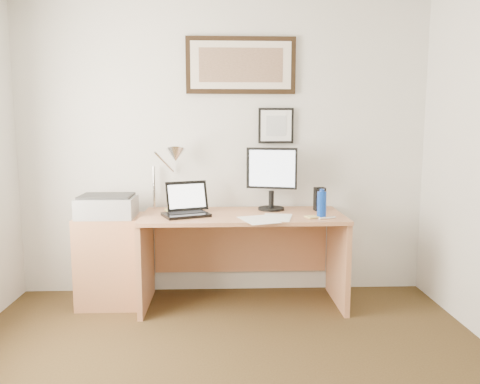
{
  "coord_description": "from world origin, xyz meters",
  "views": [
    {
      "loc": [
        -0.02,
        -2.04,
        1.44
      ],
      "look_at": [
        0.12,
        1.43,
        0.96
      ],
      "focal_mm": 35.0,
      "sensor_mm": 36.0,
      "label": 1
    }
  ],
  "objects_px": {
    "book": "(168,213)",
    "lcd_monitor": "(272,175)",
    "printer": "(107,206)",
    "side_cabinet": "(111,260)",
    "laptop": "(186,208)",
    "water_bottle": "(322,205)",
    "desk": "(242,240)"
  },
  "relations": [
    {
      "from": "book",
      "to": "lcd_monitor",
      "type": "height_order",
      "value": "lcd_monitor"
    },
    {
      "from": "side_cabinet",
      "to": "laptop",
      "type": "distance_m",
      "value": 0.77
    },
    {
      "from": "side_cabinet",
      "to": "water_bottle",
      "type": "bearing_deg",
      "value": -7.59
    },
    {
      "from": "book",
      "to": "printer",
      "type": "distance_m",
      "value": 0.49
    },
    {
      "from": "laptop",
      "to": "printer",
      "type": "height_order",
      "value": "laptop"
    },
    {
      "from": "lcd_monitor",
      "to": "printer",
      "type": "xyz_separation_m",
      "value": [
        -1.32,
        -0.16,
        -0.22
      ]
    },
    {
      "from": "side_cabinet",
      "to": "lcd_monitor",
      "type": "height_order",
      "value": "lcd_monitor"
    },
    {
      "from": "lcd_monitor",
      "to": "water_bottle",
      "type": "bearing_deg",
      "value": -44.85
    },
    {
      "from": "water_bottle",
      "to": "laptop",
      "type": "height_order",
      "value": "laptop"
    },
    {
      "from": "book",
      "to": "side_cabinet",
      "type": "bearing_deg",
      "value": 173.69
    },
    {
      "from": "laptop",
      "to": "side_cabinet",
      "type": "bearing_deg",
      "value": 172.83
    },
    {
      "from": "side_cabinet",
      "to": "printer",
      "type": "distance_m",
      "value": 0.45
    },
    {
      "from": "printer",
      "to": "side_cabinet",
      "type": "bearing_deg",
      "value": 82.85
    },
    {
      "from": "desk",
      "to": "laptop",
      "type": "bearing_deg",
      "value": -165.62
    },
    {
      "from": "desk",
      "to": "water_bottle",
      "type": "bearing_deg",
      "value": -23.29
    },
    {
      "from": "water_bottle",
      "to": "laptop",
      "type": "xyz_separation_m",
      "value": [
        -1.04,
        0.14,
        -0.04
      ]
    },
    {
      "from": "lcd_monitor",
      "to": "printer",
      "type": "relative_size",
      "value": 1.18
    },
    {
      "from": "book",
      "to": "laptop",
      "type": "relative_size",
      "value": 0.71
    },
    {
      "from": "printer",
      "to": "laptop",
      "type": "bearing_deg",
      "value": -4.16
    },
    {
      "from": "water_bottle",
      "to": "lcd_monitor",
      "type": "distance_m",
      "value": 0.53
    },
    {
      "from": "laptop",
      "to": "printer",
      "type": "bearing_deg",
      "value": 175.84
    },
    {
      "from": "book",
      "to": "printer",
      "type": "xyz_separation_m",
      "value": [
        -0.48,
        0.02,
        0.06
      ]
    },
    {
      "from": "side_cabinet",
      "to": "water_bottle",
      "type": "relative_size",
      "value": 3.64
    },
    {
      "from": "side_cabinet",
      "to": "book",
      "type": "height_order",
      "value": "book"
    },
    {
      "from": "book",
      "to": "laptop",
      "type": "xyz_separation_m",
      "value": [
        0.15,
        -0.03,
        0.05
      ]
    },
    {
      "from": "side_cabinet",
      "to": "printer",
      "type": "relative_size",
      "value": 1.66
    },
    {
      "from": "water_bottle",
      "to": "printer",
      "type": "xyz_separation_m",
      "value": [
        -1.67,
        0.19,
        -0.03
      ]
    },
    {
      "from": "water_bottle",
      "to": "book",
      "type": "relative_size",
      "value": 0.69
    },
    {
      "from": "side_cabinet",
      "to": "lcd_monitor",
      "type": "relative_size",
      "value": 1.4
    },
    {
      "from": "desk",
      "to": "lcd_monitor",
      "type": "xyz_separation_m",
      "value": [
        0.25,
        0.09,
        0.53
      ]
    },
    {
      "from": "side_cabinet",
      "to": "printer",
      "type": "xyz_separation_m",
      "value": [
        -0.0,
        -0.03,
        0.45
      ]
    },
    {
      "from": "side_cabinet",
      "to": "water_bottle",
      "type": "height_order",
      "value": "water_bottle"
    }
  ]
}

